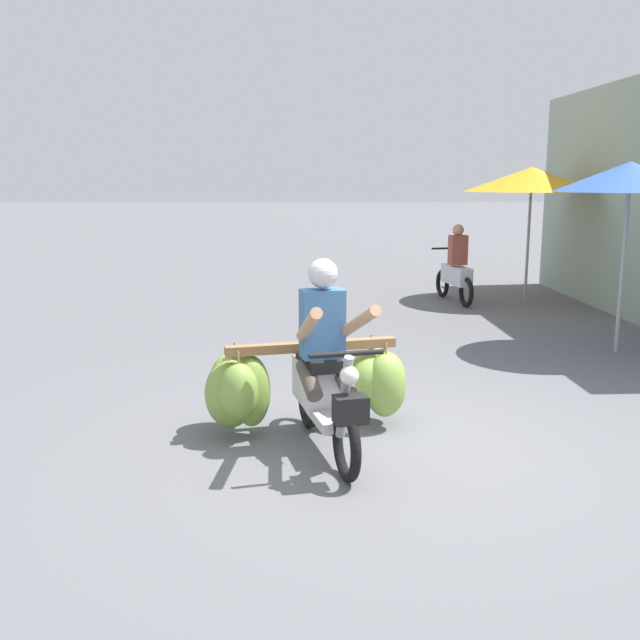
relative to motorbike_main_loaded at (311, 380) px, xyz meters
name	(u,v)px	position (x,y,z in m)	size (l,w,h in m)	color
ground_plane	(386,450)	(0.61, -0.38, -0.50)	(120.00, 120.00, 0.00)	slate
motorbike_main_loaded	(311,380)	(0.00, 0.00, 0.00)	(1.83, 1.90, 1.58)	black
motorbike_distant_ahead_left	(456,271)	(2.80, 6.67, 0.07)	(0.54, 1.61, 1.40)	black
market_umbrella_near_shop	(630,177)	(4.02, 2.87, 1.71)	(1.82, 1.82, 2.40)	#99999E
market_umbrella_further_along	(532,179)	(4.11, 6.79, 1.67)	(2.36, 2.36, 2.39)	#99999E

